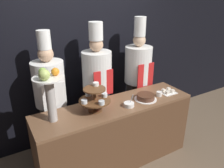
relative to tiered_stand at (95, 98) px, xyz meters
name	(u,v)px	position (x,y,z in m)	size (l,w,h in m)	color
wall_back	(85,51)	(0.29, 0.91, 0.33)	(10.00, 0.06, 2.80)	black
buffet_counter	(116,134)	(0.29, 0.00, -0.62)	(2.10, 0.56, 0.90)	brown
tiered_stand	(95,98)	(0.00, 0.00, 0.00)	(0.38, 0.38, 0.33)	brown
fruit_pedestal	(49,89)	(-0.50, 0.03, 0.22)	(0.33, 0.33, 0.63)	#B2ADA8
cake_round	(146,97)	(0.71, -0.07, -0.13)	(0.30, 0.30, 0.07)	white
cup_white	(159,94)	(0.94, -0.08, -0.14)	(0.08, 0.08, 0.06)	white
cake_square_tray	(168,91)	(1.12, -0.06, -0.15)	(0.22, 0.19, 0.05)	white
serving_bowl_near	(129,104)	(0.41, -0.11, -0.14)	(0.13, 0.13, 0.15)	white
chef_left	(51,96)	(-0.39, 0.52, -0.09)	(0.40, 0.40, 1.82)	#38332D
chef_center_left	(97,83)	(0.29, 0.52, -0.05)	(0.42, 0.42, 1.88)	#28282D
chef_center_right	(138,75)	(1.02, 0.52, -0.06)	(0.42, 0.42, 1.91)	#38332D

